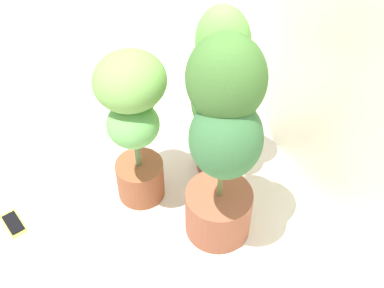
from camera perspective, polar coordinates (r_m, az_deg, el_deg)
name	(u,v)px	position (r m, az deg, el deg)	size (l,w,h in m)	color
ground_plane	(106,203)	(2.25, -9.50, -6.54)	(8.00, 8.00, 0.00)	silver
potted_plant_back_center	(221,84)	(2.03, 3.24, 6.72)	(0.32, 0.28, 0.82)	#95543B
potted_plant_center	(133,115)	(1.94, -6.52, 3.24)	(0.38, 0.37, 0.72)	#975131
potted_plant_back_right	(223,137)	(1.74, 3.46, 0.76)	(0.42, 0.35, 0.93)	#965037
cell_phone	(13,223)	(2.28, -19.25, -8.32)	(0.16, 0.10, 0.01)	#C7D34E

